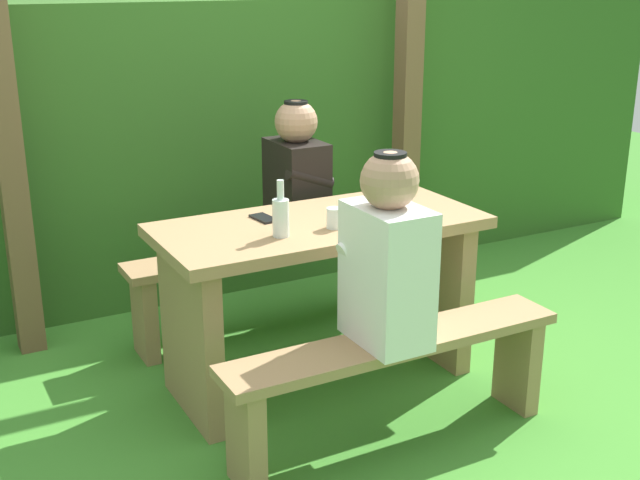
% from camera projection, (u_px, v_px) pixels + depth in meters
% --- Properties ---
extents(ground_plane, '(12.00, 12.00, 0.00)m').
position_uv_depth(ground_plane, '(320.00, 379.00, 3.73)').
color(ground_plane, '#418A2F').
extents(hedge_backdrop, '(6.40, 0.87, 1.62)m').
position_uv_depth(hedge_backdrop, '(190.00, 142.00, 4.81)').
color(hedge_backdrop, '#315F21').
rests_on(hedge_backdrop, ground_plane).
extents(pergola_post_left, '(0.12, 0.12, 2.16)m').
position_uv_depth(pergola_post_left, '(6.00, 130.00, 3.70)').
color(pergola_post_left, brown).
rests_on(pergola_post_left, ground_plane).
extents(pergola_post_right, '(0.12, 0.12, 2.16)m').
position_uv_depth(pergola_post_right, '(408.00, 96.00, 4.68)').
color(pergola_post_right, brown).
rests_on(pergola_post_right, ground_plane).
extents(picnic_table, '(1.40, 0.64, 0.76)m').
position_uv_depth(picnic_table, '(320.00, 274.00, 3.56)').
color(picnic_table, '#9E7A51').
rests_on(picnic_table, ground_plane).
extents(bench_near, '(1.40, 0.24, 0.45)m').
position_uv_depth(bench_near, '(394.00, 369.00, 3.12)').
color(bench_near, '#9E7A51').
rests_on(bench_near, ground_plane).
extents(bench_far, '(1.40, 0.24, 0.45)m').
position_uv_depth(bench_far, '(264.00, 272.00, 4.12)').
color(bench_far, '#9E7A51').
rests_on(bench_far, ground_plane).
extents(person_white_shirt, '(0.25, 0.35, 0.72)m').
position_uv_depth(person_white_shirt, '(387.00, 257.00, 2.96)').
color(person_white_shirt, white).
rests_on(person_white_shirt, bench_near).
extents(person_black_coat, '(0.25, 0.35, 0.72)m').
position_uv_depth(person_black_coat, '(297.00, 179.00, 4.06)').
color(person_black_coat, black).
rests_on(person_black_coat, bench_far).
extents(drinking_glass, '(0.06, 0.06, 0.09)m').
position_uv_depth(drinking_glass, '(335.00, 218.00, 3.37)').
color(drinking_glass, silver).
rests_on(drinking_glass, picnic_table).
extents(bottle_left, '(0.07, 0.07, 0.23)m').
position_uv_depth(bottle_left, '(281.00, 216.00, 3.25)').
color(bottle_left, silver).
rests_on(bottle_left, picnic_table).
extents(cell_phone, '(0.09, 0.15, 0.01)m').
position_uv_depth(cell_phone, '(264.00, 218.00, 3.50)').
color(cell_phone, black).
rests_on(cell_phone, picnic_table).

